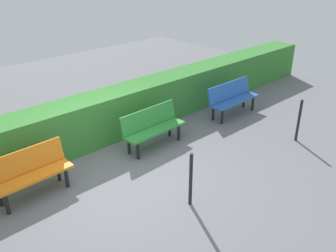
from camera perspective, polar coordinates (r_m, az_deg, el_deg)
The scene contains 7 objects.
ground_plane at distance 7.21m, azimuth -7.33°, elevation -8.03°, with size 18.00×18.00×0.00m, color slate.
bench_blue at distance 9.79m, azimuth 9.92°, elevation 4.42°, with size 1.58×0.47×0.86m.
bench_green at distance 8.06m, azimuth -2.45°, elevation -0.02°, with size 1.53×0.51×0.86m.
bench_orange at distance 6.90m, azimuth -20.63°, elevation -6.63°, with size 1.42×0.50×0.86m.
hedge_row at distance 8.74m, azimuth -7.38°, elevation 2.30°, with size 14.00×0.79×1.07m, color #387F33.
railing_post_near at distance 8.78m, azimuth 19.63°, elevation 0.80°, with size 0.06×0.06×1.00m, color black.
railing_post_mid at distance 6.23m, azimuth 3.55°, elevation -8.29°, with size 0.06×0.06×1.00m, color black.
Camera 1 is at (3.33, 5.00, 3.99)m, focal length 39.29 mm.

